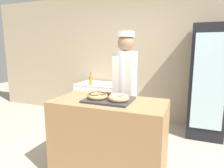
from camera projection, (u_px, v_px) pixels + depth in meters
wall_back at (147, 58)px, 4.20m from camera, size 8.00×0.06×2.70m
display_counter at (109, 139)px, 2.40m from camera, size 1.32×0.66×0.96m
serving_tray at (109, 100)px, 2.31m from camera, size 0.53×0.43×0.02m
donut_chocolate_glaze at (97, 95)px, 2.32m from camera, size 0.24×0.24×0.06m
donut_light_glaze at (119, 97)px, 2.23m from camera, size 0.24×0.24×0.06m
brownie_back_left at (107, 94)px, 2.48m from camera, size 0.07×0.07×0.03m
brownie_back_right at (120, 95)px, 2.42m from camera, size 0.07×0.07×0.03m
baker_person at (125, 89)px, 2.93m from camera, size 0.34×0.34×1.79m
beverage_fridge at (207, 82)px, 3.49m from camera, size 0.59×0.68×1.95m
chest_freezer at (101, 102)px, 4.33m from camera, size 0.99×0.65×0.81m
bottle_amber at (118, 79)px, 4.35m from camera, size 0.07×0.07×0.22m
bottle_amber_b at (114, 82)px, 3.97m from camera, size 0.07×0.07×0.20m
bottle_orange at (91, 80)px, 4.07m from camera, size 0.06×0.06×0.25m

